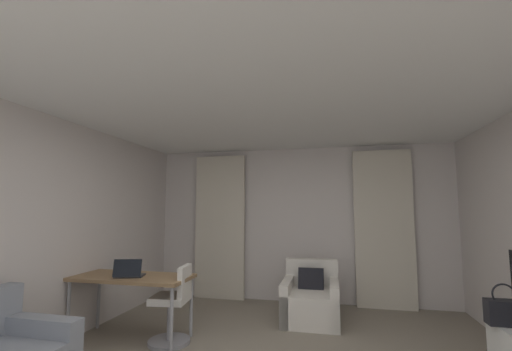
# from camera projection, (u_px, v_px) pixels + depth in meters

# --- Properties ---
(wall_window) EXTENTS (5.12, 0.06, 2.60)m
(wall_window) POSITION_uv_depth(u_px,v_px,m) (298.00, 223.00, 5.67)
(wall_window) COLOR silver
(wall_window) RESTS_ON ground
(wall_left) EXTENTS (0.06, 6.12, 2.60)m
(wall_left) POSITION_uv_depth(u_px,v_px,m) (15.00, 233.00, 3.30)
(wall_left) COLOR silver
(wall_left) RESTS_ON ground
(ceiling) EXTENTS (5.12, 6.12, 0.06)m
(ceiling) POSITION_uv_depth(u_px,v_px,m) (262.00, 84.00, 2.87)
(ceiling) COLOR white
(ceiling) RESTS_ON wall_left
(curtain_left_panel) EXTENTS (0.90, 0.06, 2.50)m
(curtain_left_panel) POSITION_uv_depth(u_px,v_px,m) (220.00, 226.00, 5.85)
(curtain_left_panel) COLOR beige
(curtain_left_panel) RESTS_ON ground
(curtain_right_panel) EXTENTS (0.90, 0.06, 2.50)m
(curtain_right_panel) POSITION_uv_depth(u_px,v_px,m) (384.00, 228.00, 5.24)
(curtain_right_panel) COLOR beige
(curtain_right_panel) RESTS_ON ground
(armchair) EXTENTS (0.77, 0.88, 0.80)m
(armchair) POSITION_uv_depth(u_px,v_px,m) (311.00, 300.00, 4.61)
(armchair) COLOR silver
(armchair) RESTS_ON ground
(desk) EXTENTS (1.41, 0.62, 0.74)m
(desk) POSITION_uv_depth(u_px,v_px,m) (132.00, 281.00, 3.97)
(desk) COLOR olive
(desk) RESTS_ON ground
(desk_chair) EXTENTS (0.48, 0.48, 0.88)m
(desk_chair) POSITION_uv_depth(u_px,v_px,m) (173.00, 308.00, 3.84)
(desk_chair) COLOR gray
(desk_chair) RESTS_ON ground
(laptop) EXTENTS (0.38, 0.33, 0.22)m
(laptop) POSITION_uv_depth(u_px,v_px,m) (129.00, 273.00, 3.89)
(laptop) COLOR #2D2D33
(laptop) RESTS_ON desk
(handbag_primary) EXTENTS (0.30, 0.14, 0.37)m
(handbag_primary) POSITION_uv_depth(u_px,v_px,m) (505.00, 312.00, 2.97)
(handbag_primary) COLOR black
(handbag_primary) RESTS_ON tv_console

